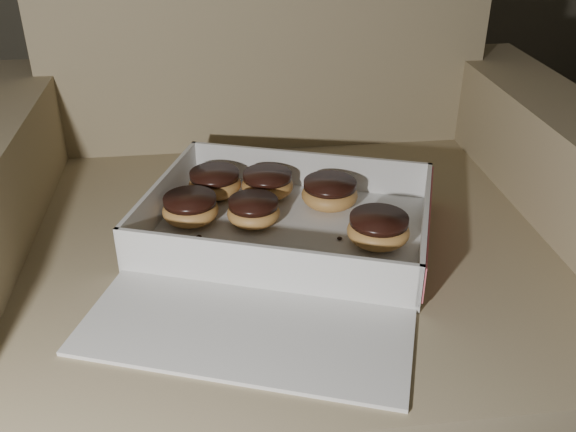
# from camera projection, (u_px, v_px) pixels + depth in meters

# --- Properties ---
(armchair) EXTENTS (0.93, 0.78, 0.97)m
(armchair) POSITION_uv_depth(u_px,v_px,m) (282.00, 281.00, 1.00)
(armchair) COLOR #887456
(armchair) RESTS_ON floor
(bakery_box) EXTENTS (0.49, 0.52, 0.06)m
(bakery_box) POSITION_uv_depth(u_px,v_px,m) (284.00, 241.00, 0.83)
(bakery_box) COLOR silver
(bakery_box) RESTS_ON armchair
(donut_a) EXTENTS (0.08, 0.08, 0.04)m
(donut_a) POSITION_uv_depth(u_px,v_px,m) (215.00, 183.00, 0.94)
(donut_a) COLOR gold
(donut_a) RESTS_ON bakery_box
(donut_b) EXTENTS (0.08, 0.08, 0.04)m
(donut_b) POSITION_uv_depth(u_px,v_px,m) (378.00, 229.00, 0.83)
(donut_b) COLOR gold
(donut_b) RESTS_ON bakery_box
(donut_c) EXTENTS (0.08, 0.08, 0.04)m
(donut_c) POSITION_uv_depth(u_px,v_px,m) (267.00, 184.00, 0.94)
(donut_c) COLOR gold
(donut_c) RESTS_ON bakery_box
(donut_d) EXTENTS (0.08, 0.08, 0.04)m
(donut_d) POSITION_uv_depth(u_px,v_px,m) (190.00, 209.00, 0.88)
(donut_d) COLOR gold
(donut_d) RESTS_ON bakery_box
(donut_e) EXTENTS (0.08, 0.08, 0.04)m
(donut_e) POSITION_uv_depth(u_px,v_px,m) (330.00, 193.00, 0.91)
(donut_e) COLOR gold
(donut_e) RESTS_ON bakery_box
(donut_f) EXTENTS (0.07, 0.07, 0.04)m
(donut_f) POSITION_uv_depth(u_px,v_px,m) (253.00, 211.00, 0.87)
(donut_f) COLOR gold
(donut_f) RESTS_ON bakery_box
(crumb_a) EXTENTS (0.01, 0.01, 0.00)m
(crumb_a) POSITION_uv_depth(u_px,v_px,m) (305.00, 256.00, 0.81)
(crumb_a) COLOR black
(crumb_a) RESTS_ON bakery_box
(crumb_b) EXTENTS (0.01, 0.01, 0.00)m
(crumb_b) POSITION_uv_depth(u_px,v_px,m) (280.00, 268.00, 0.78)
(crumb_b) COLOR black
(crumb_b) RESTS_ON bakery_box
(crumb_c) EXTENTS (0.01, 0.01, 0.00)m
(crumb_c) POSITION_uv_depth(u_px,v_px,m) (340.00, 238.00, 0.84)
(crumb_c) COLOR black
(crumb_c) RESTS_ON bakery_box
(crumb_d) EXTENTS (0.01, 0.01, 0.00)m
(crumb_d) POSITION_uv_depth(u_px,v_px,m) (334.00, 270.00, 0.78)
(crumb_d) COLOR black
(crumb_d) RESTS_ON bakery_box
(crumb_e) EXTENTS (0.01, 0.01, 0.00)m
(crumb_e) POSITION_uv_depth(u_px,v_px,m) (199.00, 236.00, 0.85)
(crumb_e) COLOR black
(crumb_e) RESTS_ON bakery_box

